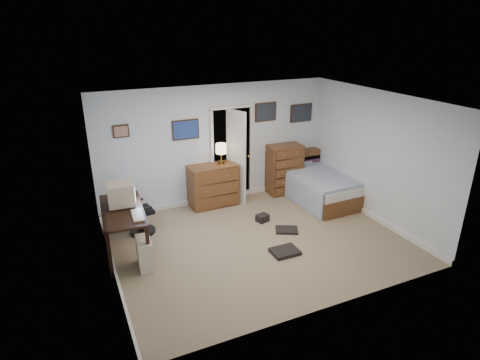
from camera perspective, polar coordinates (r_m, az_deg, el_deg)
name	(u,v)px	position (r m, az deg, el deg)	size (l,w,h in m)	color
floor	(258,241)	(7.26, 2.57, -8.71)	(5.00, 4.00, 0.02)	gray
computer_desk	(117,220)	(6.87, -17.06, -5.53)	(0.75, 1.46, 0.82)	black
crt_monitor	(121,194)	(6.85, -16.59, -1.93)	(0.45, 0.42, 0.39)	beige
keyboard	(138,215)	(6.49, -14.37, -4.87)	(0.16, 0.44, 0.03)	beige
pc_tower	(145,253)	(6.60, -13.37, -10.13)	(0.25, 0.47, 0.49)	beige
office_chair	(138,215)	(7.56, -14.27, -4.85)	(0.54, 0.54, 0.96)	black
media_stack	(105,195)	(8.43, -18.69, -2.02)	(0.18, 0.18, 0.88)	maroon
low_dresser	(213,185)	(8.46, -3.87, -0.74)	(1.00, 0.50, 0.89)	brown
table_lamp	(221,149)	(8.27, -2.71, 4.39)	(0.23, 0.23, 0.44)	gold
doorway	(227,151)	(8.89, -1.93, 4.22)	(0.96, 1.12, 2.05)	black
tall_dresser	(284,169)	(9.10, 6.32, 1.55)	(0.76, 0.45, 1.12)	brown
headboard_bookcase	(317,165)	(9.72, 10.92, 2.09)	(1.00, 0.27, 0.90)	brown
bed	(315,185)	(8.94, 10.67, -0.75)	(1.14, 2.04, 0.66)	brown
wall_posters	(241,119)	(8.52, 0.16, 8.65)	(4.38, 0.04, 0.60)	#331E11
floor_clutter	(279,236)	(7.36, 5.51, -7.92)	(0.90, 1.49, 0.14)	black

